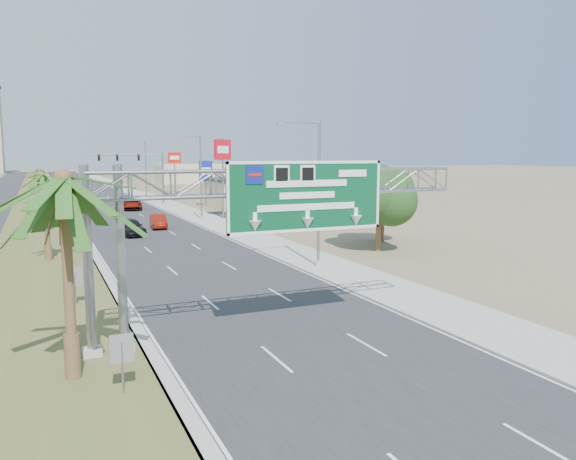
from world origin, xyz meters
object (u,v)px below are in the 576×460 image
(car_left_lane, at_px, (131,227))
(pole_sign_red_near, at_px, (223,155))
(car_mid_lane, at_px, (158,221))
(pole_sign_blue, at_px, (206,173))
(signal_mast, at_px, (149,174))
(car_far, at_px, (91,199))
(car_right_lane, at_px, (131,204))
(palm_near, at_px, (63,180))
(pole_sign_red_far, at_px, (174,161))
(store_building, at_px, (271,193))
(sign_gantry, at_px, (269,195))

(car_left_lane, xyz_separation_m, pole_sign_red_near, (12.28, 9.41, 6.86))
(car_mid_lane, xyz_separation_m, pole_sign_blue, (11.47, 22.00, 4.35))
(signal_mast, relative_size, car_far, 2.06)
(car_right_lane, bearing_deg, car_left_lane, -91.93)
(palm_near, xyz_separation_m, pole_sign_blue, (22.17, 61.32, -1.86))
(car_far, relative_size, pole_sign_red_far, 0.60)
(store_building, relative_size, car_mid_lane, 4.11)
(pole_sign_red_near, height_order, pole_sign_red_far, pole_sign_red_near)
(sign_gantry, relative_size, car_far, 3.35)
(pole_sign_red_near, relative_size, pole_sign_blue, 1.39)
(palm_near, distance_m, signal_mast, 65.60)
(signal_mast, bearing_deg, pole_sign_blue, -18.77)
(car_mid_lane, bearing_deg, car_right_lane, 94.68)
(pole_sign_red_near, bearing_deg, car_far, 113.75)
(car_right_lane, xyz_separation_m, car_far, (-4.38, 12.20, -0.09))
(car_left_lane, xyz_separation_m, car_right_lane, (4.00, 26.00, -0.01))
(store_building, relative_size, pole_sign_red_far, 2.17)
(palm_near, bearing_deg, pole_sign_blue, 70.12)
(palm_near, height_order, store_building, palm_near)
(car_left_lane, xyz_separation_m, car_far, (-0.38, 38.19, -0.11))
(car_left_lane, bearing_deg, car_far, 82.77)
(car_mid_lane, height_order, pole_sign_red_near, pole_sign_red_near)
(car_left_lane, distance_m, pole_sign_blue, 30.65)
(signal_mast, height_order, store_building, signal_mast)
(sign_gantry, height_order, car_left_lane, sign_gantry)
(car_left_lane, bearing_deg, pole_sign_red_far, 63.72)
(palm_near, relative_size, pole_sign_red_far, 1.01)
(pole_sign_red_near, bearing_deg, pole_sign_red_far, 87.71)
(palm_near, xyz_separation_m, signal_mast, (14.37, 63.97, -2.08))
(palm_near, xyz_separation_m, car_far, (6.82, 73.11, -6.20))
(signal_mast, bearing_deg, car_far, 129.56)
(palm_near, bearing_deg, sign_gantry, 13.32)
(car_left_lane, bearing_deg, palm_near, -109.45)
(signal_mast, bearing_deg, store_building, -19.54)
(signal_mast, relative_size, pole_sign_blue, 1.47)
(car_left_lane, height_order, car_mid_lane, car_left_lane)
(signal_mast, relative_size, car_mid_lane, 2.34)
(pole_sign_red_near, bearing_deg, signal_mast, 104.59)
(pole_sign_red_near, xyz_separation_m, pole_sign_red_far, (1.25, 31.08, -1.15))
(car_mid_lane, xyz_separation_m, pole_sign_red_near, (8.78, 5.01, 6.97))
(car_far, xyz_separation_m, pole_sign_red_near, (12.66, -28.78, 6.97))
(signal_mast, bearing_deg, pole_sign_red_near, -75.41)
(palm_near, distance_m, pole_sign_blue, 65.23)
(pole_sign_blue, bearing_deg, car_far, 142.47)
(store_building, height_order, car_mid_lane, store_building)
(store_building, bearing_deg, car_far, 148.20)
(car_left_lane, relative_size, pole_sign_red_far, 0.59)
(car_mid_lane, height_order, car_right_lane, car_right_lane)
(store_building, height_order, pole_sign_red_near, pole_sign_red_near)
(signal_mast, relative_size, pole_sign_red_near, 1.06)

